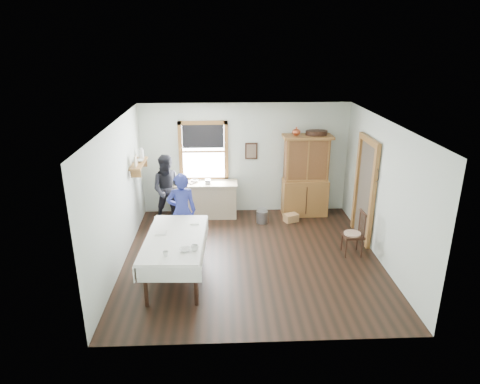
# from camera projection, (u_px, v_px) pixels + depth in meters

# --- Properties ---
(room) EXTENTS (5.01, 5.01, 2.70)m
(room) POSITION_uv_depth(u_px,v_px,m) (252.00, 194.00, 8.04)
(room) COLOR black
(room) RESTS_ON ground
(window) EXTENTS (1.18, 0.07, 1.48)m
(window) POSITION_uv_depth(u_px,v_px,m) (203.00, 148.00, 10.22)
(window) COLOR white
(window) RESTS_ON room
(doorway) EXTENTS (0.09, 1.14, 2.22)m
(doorway) POSITION_uv_depth(u_px,v_px,m) (365.00, 187.00, 9.01)
(doorway) COLOR #4D4337
(doorway) RESTS_ON room
(wall_shelf) EXTENTS (0.24, 1.00, 0.44)m
(wall_shelf) POSITION_uv_depth(u_px,v_px,m) (139.00, 162.00, 9.31)
(wall_shelf) COLOR #9B6430
(wall_shelf) RESTS_ON room
(framed_picture) EXTENTS (0.30, 0.04, 0.40)m
(framed_picture) POSITION_uv_depth(u_px,v_px,m) (251.00, 151.00, 10.29)
(framed_picture) COLOR #351D12
(framed_picture) RESTS_ON room
(rug_beater) EXTENTS (0.01, 0.27, 0.27)m
(rug_beater) POSITION_uv_depth(u_px,v_px,m) (377.00, 169.00, 8.30)
(rug_beater) COLOR black
(rug_beater) RESTS_ON room
(work_counter) EXTENTS (1.51, 0.60, 0.86)m
(work_counter) POSITION_uv_depth(u_px,v_px,m) (206.00, 199.00, 10.35)
(work_counter) COLOR tan
(work_counter) RESTS_ON room
(china_hutch) EXTENTS (1.17, 0.56, 1.98)m
(china_hutch) POSITION_uv_depth(u_px,v_px,m) (306.00, 176.00, 10.28)
(china_hutch) COLOR #9B6430
(china_hutch) RESTS_ON room
(dining_table) EXTENTS (1.14, 2.06, 0.81)m
(dining_table) POSITION_uv_depth(u_px,v_px,m) (176.00, 257.00, 7.69)
(dining_table) COLOR white
(dining_table) RESTS_ON room
(spindle_chair) EXTENTS (0.44, 0.44, 0.92)m
(spindle_chair) POSITION_uv_depth(u_px,v_px,m) (353.00, 233.00, 8.50)
(spindle_chair) COLOR #351D12
(spindle_chair) RESTS_ON room
(pail) EXTENTS (0.32, 0.32, 0.29)m
(pail) POSITION_uv_depth(u_px,v_px,m) (262.00, 217.00, 10.08)
(pail) COLOR gray
(pail) RESTS_ON room
(wicker_basket) EXTENTS (0.38, 0.33, 0.19)m
(wicker_basket) POSITION_uv_depth(u_px,v_px,m) (291.00, 218.00, 10.15)
(wicker_basket) COLOR #B07F50
(wicker_basket) RESTS_ON room
(woman_blue) EXTENTS (0.60, 0.45, 1.51)m
(woman_blue) POSITION_uv_depth(u_px,v_px,m) (182.00, 214.00, 8.65)
(woman_blue) COLOR navy
(woman_blue) RESTS_ON room
(figure_dark) EXTENTS (0.76, 0.61, 1.52)m
(figure_dark) POSITION_uv_depth(u_px,v_px,m) (169.00, 192.00, 9.90)
(figure_dark) COLOR black
(figure_dark) RESTS_ON room
(table_cup_a) EXTENTS (0.13, 0.13, 0.10)m
(table_cup_a) POSITION_uv_depth(u_px,v_px,m) (195.00, 248.00, 7.06)
(table_cup_a) COLOR silver
(table_cup_a) RESTS_ON dining_table
(table_cup_b) EXTENTS (0.11, 0.11, 0.08)m
(table_cup_b) POSITION_uv_depth(u_px,v_px,m) (165.00, 254.00, 6.88)
(table_cup_b) COLOR silver
(table_cup_b) RESTS_ON dining_table
(table_bowl) EXTENTS (0.23, 0.23, 0.05)m
(table_bowl) POSITION_uv_depth(u_px,v_px,m) (185.00, 250.00, 7.05)
(table_bowl) COLOR silver
(table_bowl) RESTS_ON dining_table
(counter_book) EXTENTS (0.27, 0.27, 0.02)m
(counter_book) POSITION_uv_depth(u_px,v_px,m) (187.00, 183.00, 10.13)
(counter_book) COLOR brown
(counter_book) RESTS_ON work_counter
(counter_bowl) EXTENTS (0.19, 0.19, 0.06)m
(counter_bowl) POSITION_uv_depth(u_px,v_px,m) (194.00, 181.00, 10.24)
(counter_bowl) COLOR silver
(counter_bowl) RESTS_ON work_counter
(shelf_bowl) EXTENTS (0.22, 0.22, 0.05)m
(shelf_bowl) POSITION_uv_depth(u_px,v_px,m) (139.00, 161.00, 9.31)
(shelf_bowl) COLOR silver
(shelf_bowl) RESTS_ON wall_shelf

